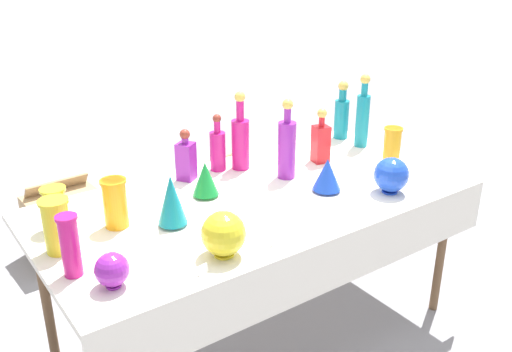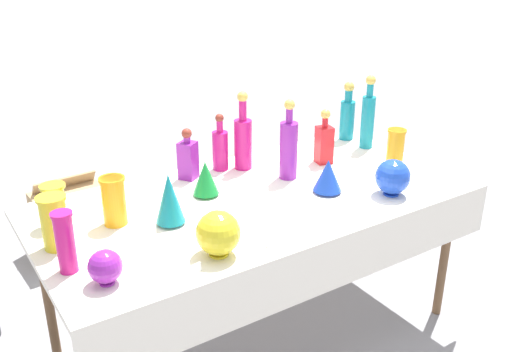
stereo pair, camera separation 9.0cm
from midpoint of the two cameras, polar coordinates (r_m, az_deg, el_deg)
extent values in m
plane|color=gray|center=(3.01, -0.89, -15.25)|extent=(40.00, 40.00, 0.00)
cube|color=white|center=(2.61, -0.99, -2.33)|extent=(1.99, 0.99, 0.03)
cube|color=white|center=(2.32, 6.07, -9.00)|extent=(1.99, 0.01, 0.24)
cylinder|color=brown|center=(3.10, 17.26, -7.03)|extent=(0.04, 0.04, 0.73)
cylinder|color=brown|center=(2.82, -21.24, -10.88)|extent=(0.04, 0.04, 0.73)
cylinder|color=brown|center=(3.56, 7.40, -2.04)|extent=(0.04, 0.04, 0.73)
cylinder|color=teal|center=(3.22, 9.79, 5.42)|extent=(0.07, 0.07, 0.29)
cylinder|color=teal|center=(3.17, 10.01, 8.57)|extent=(0.04, 0.04, 0.08)
sphere|color=gold|center=(3.16, 10.08, 9.51)|extent=(0.05, 0.05, 0.05)
cylinder|color=#C61972|center=(2.87, -4.74, 2.47)|extent=(0.08, 0.08, 0.20)
cylinder|color=#C61972|center=(2.83, -4.82, 4.92)|extent=(0.03, 0.03, 0.06)
sphere|color=maroon|center=(2.81, -4.85, 5.75)|extent=(0.04, 0.04, 0.04)
cylinder|color=teal|center=(3.35, 7.77, 5.63)|extent=(0.08, 0.08, 0.22)
cylinder|color=teal|center=(3.31, 7.90, 8.04)|extent=(0.04, 0.04, 0.07)
sphere|color=gold|center=(3.30, 7.95, 8.90)|extent=(0.06, 0.06, 0.06)
cylinder|color=purple|center=(2.76, 2.16, 2.58)|extent=(0.09, 0.09, 0.28)
cylinder|color=purple|center=(2.70, 2.21, 6.11)|extent=(0.03, 0.03, 0.07)
sphere|color=gold|center=(2.69, 2.23, 7.17)|extent=(0.05, 0.05, 0.05)
cylinder|color=#C61972|center=(2.87, -2.46, 3.14)|extent=(0.09, 0.09, 0.25)
cylinder|color=#C61972|center=(2.82, -2.52, 6.57)|extent=(0.04, 0.04, 0.10)
sphere|color=gold|center=(2.80, -2.55, 7.91)|extent=(0.05, 0.05, 0.05)
cube|color=purple|center=(2.77, -7.92, 1.44)|extent=(0.11, 0.11, 0.19)
cylinder|color=purple|center=(2.74, -8.04, 3.55)|extent=(0.03, 0.03, 0.03)
sphere|color=maroon|center=(2.73, -8.08, 4.14)|extent=(0.05, 0.05, 0.05)
cube|color=red|center=(2.98, 5.63, 3.18)|extent=(0.09, 0.09, 0.20)
cylinder|color=red|center=(2.94, 5.72, 5.47)|extent=(0.03, 0.03, 0.05)
sphere|color=gold|center=(2.92, 5.75, 6.25)|extent=(0.05, 0.05, 0.05)
cylinder|color=#C61972|center=(2.09, -19.28, -6.63)|extent=(0.07, 0.07, 0.23)
cylinder|color=#C61972|center=(2.04, -19.68, -3.94)|extent=(0.08, 0.08, 0.01)
cylinder|color=yellow|center=(2.26, -20.39, -4.72)|extent=(0.10, 0.10, 0.21)
cylinder|color=yellow|center=(2.22, -20.75, -2.41)|extent=(0.11, 0.11, 0.01)
cylinder|color=yellow|center=(2.44, -20.43, -3.06)|extent=(0.09, 0.09, 0.18)
cylinder|color=yellow|center=(2.41, -20.70, -1.28)|extent=(0.10, 0.10, 0.01)
cylinder|color=orange|center=(2.92, 12.56, 2.62)|extent=(0.08, 0.08, 0.23)
cylinder|color=orange|center=(2.88, 12.74, 4.60)|extent=(0.09, 0.09, 0.01)
cylinder|color=orange|center=(2.38, -14.95, -2.67)|extent=(0.10, 0.10, 0.21)
cylinder|color=orange|center=(2.34, -15.20, -0.52)|extent=(0.11, 0.11, 0.01)
cylinder|color=blue|center=(2.67, 6.09, -1.42)|extent=(0.08, 0.08, 0.01)
cone|color=blue|center=(2.63, 6.16, 0.18)|extent=(0.13, 0.13, 0.15)
cylinder|color=#198C38|center=(2.62, -6.00, -1.91)|extent=(0.07, 0.07, 0.01)
cone|color=#198C38|center=(2.58, -6.08, -0.23)|extent=(0.12, 0.12, 0.15)
cylinder|color=teal|center=(2.38, -9.37, -4.76)|extent=(0.07, 0.07, 0.01)
cone|color=teal|center=(2.33, -9.55, -2.33)|extent=(0.12, 0.12, 0.21)
cylinder|color=blue|center=(2.70, 12.30, -1.53)|extent=(0.07, 0.07, 0.01)
sphere|color=blue|center=(2.67, 12.45, 0.12)|extent=(0.16, 0.16, 0.16)
cylinder|color=yellow|center=(2.15, -4.42, -7.83)|extent=(0.08, 0.08, 0.01)
sphere|color=yellow|center=(2.11, -4.49, -5.77)|extent=(0.17, 0.17, 0.17)
cylinder|color=purple|center=(2.04, -15.28, -10.52)|extent=(0.05, 0.05, 0.01)
sphere|color=purple|center=(2.01, -15.47, -9.01)|extent=(0.12, 0.12, 0.12)
cube|color=white|center=(2.04, -6.65, -9.30)|extent=(0.05, 0.02, 0.03)
cube|color=white|center=(2.21, 0.84, -6.42)|extent=(0.06, 0.03, 0.03)
cube|color=tan|center=(3.73, -18.97, -4.80)|extent=(0.45, 0.40, 0.40)
cube|color=tan|center=(3.73, -19.96, -0.89)|extent=(0.39, 0.09, 0.09)
cube|color=tan|center=(3.87, -4.29, -2.56)|extent=(0.55, 0.45, 0.39)
cube|color=tan|center=(3.87, -5.29, 1.17)|extent=(0.46, 0.12, 0.09)
camera|label=1|loc=(0.04, -91.00, -0.43)|focal=40.00mm
camera|label=2|loc=(0.04, 89.00, 0.43)|focal=40.00mm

